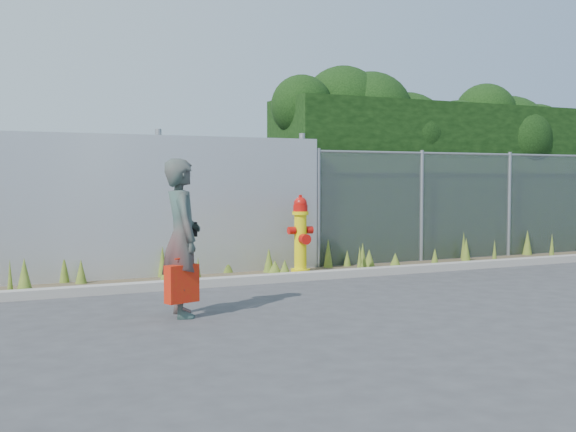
% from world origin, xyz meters
% --- Properties ---
extents(ground, '(80.00, 80.00, 0.00)m').
position_xyz_m(ground, '(0.00, 0.00, 0.00)').
color(ground, '#39393B').
rests_on(ground, ground).
extents(curb, '(16.00, 0.22, 0.12)m').
position_xyz_m(curb, '(0.00, 1.80, 0.06)').
color(curb, gray).
rests_on(curb, ground).
extents(weed_strip, '(16.00, 1.36, 0.52)m').
position_xyz_m(weed_strip, '(-1.09, 2.48, 0.13)').
color(weed_strip, '#4A3C2A').
rests_on(weed_strip, ground).
extents(corrugated_fence, '(8.50, 0.21, 2.30)m').
position_xyz_m(corrugated_fence, '(-3.25, 3.01, 1.10)').
color(corrugated_fence, '#B7B9BF').
rests_on(corrugated_fence, ground).
extents(chainlink_fence, '(6.50, 0.07, 2.05)m').
position_xyz_m(chainlink_fence, '(4.25, 3.00, 1.03)').
color(chainlink_fence, gray).
rests_on(chainlink_fence, ground).
extents(hedge, '(7.52, 2.00, 3.70)m').
position_xyz_m(hedge, '(4.47, 4.02, 1.99)').
color(hedge, black).
rests_on(hedge, ground).
extents(fire_hydrant, '(0.43, 0.38, 1.27)m').
position_xyz_m(fire_hydrant, '(0.50, 2.58, 0.62)').
color(fire_hydrant, yellow).
rests_on(fire_hydrant, ground).
extents(woman, '(0.48, 0.68, 1.76)m').
position_xyz_m(woman, '(-2.36, -0.14, 0.88)').
color(woman, '#106A5F').
rests_on(woman, ground).
extents(red_tote_bag, '(0.37, 0.14, 0.49)m').
position_xyz_m(red_tote_bag, '(-2.42, -0.32, 0.39)').
color(red_tote_bag, '#B6280A').
extents(black_shoulder_bag, '(0.22, 0.09, 0.16)m').
position_xyz_m(black_shoulder_bag, '(-2.24, 0.02, 0.96)').
color(black_shoulder_bag, black).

